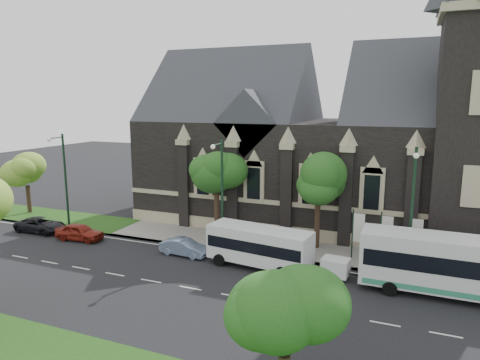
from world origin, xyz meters
The scene contains 19 objects.
ground centered at (0.00, 0.00, 0.00)m, with size 160.00×160.00×0.00m, color black.
sidewalk centered at (0.00, 9.50, 0.07)m, with size 80.00×5.00×0.15m, color gray.
museum centered at (5.12, 18.78, 8.17)m, with size 40.00×17.70×29.90m.
tree_park_east centered at (6.18, -9.32, 4.62)m, with size 3.40×3.40×6.28m.
tree_walk_right centered at (3.21, 10.71, 5.82)m, with size 4.08×4.08×7.80m.
tree_walk_left centered at (-5.80, 10.70, 5.73)m, with size 3.91×3.91×7.64m.
tree_walk_far centered at (-27.82, 10.18, 4.62)m, with size 3.40×3.40×6.28m.
street_lamp_near centered at (10.00, 7.09, 5.11)m, with size 0.36×1.88×9.00m.
street_lamp_mid centered at (-4.00, 7.09, 5.11)m, with size 0.36×1.88×9.00m.
street_lamp_far centered at (-20.00, 7.09, 5.11)m, with size 0.36×1.88×9.00m.
banner_flag_left centered at (6.29, 9.00, 2.38)m, with size 0.90×0.10×4.00m.
banner_flag_center centered at (8.29, 9.00, 2.38)m, with size 0.90×0.10×4.00m.
banner_flag_right centered at (10.29, 9.00, 2.38)m, with size 0.90×0.10×4.00m.
tour_coach centered at (13.58, 4.99, 2.05)m, with size 12.99×3.11×3.78m.
shuttle_bus centered at (-0.03, 5.05, 1.70)m, with size 7.88×3.50×2.94m.
box_trailer centered at (5.43, 5.15, 0.79)m, with size 2.65×1.56×1.39m.
sedan centered at (-6.34, 5.18, 0.65)m, with size 1.37×3.94×1.30m, color #7D90B4.
car_far_red centered at (-16.64, 5.03, 0.72)m, with size 1.71×4.25×1.45m, color maroon.
car_far_black centered at (-21.67, 5.52, 0.67)m, with size 2.22×4.81×1.34m, color black.
Camera 1 is at (9.66, -22.77, 11.94)m, focal length 31.88 mm.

